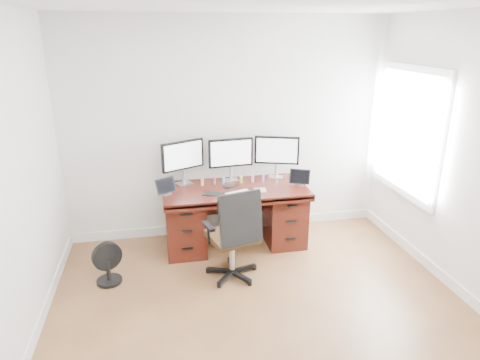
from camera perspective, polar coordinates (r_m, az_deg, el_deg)
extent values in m
plane|color=brown|center=(3.90, 4.65, -20.80)|extent=(4.50, 4.50, 0.00)
cube|color=white|center=(5.30, -1.61, 6.72)|extent=(4.00, 0.10, 2.70)
cube|color=white|center=(5.31, 21.43, 5.97)|extent=(0.04, 1.30, 1.50)
cube|color=white|center=(5.30, 21.25, 5.97)|extent=(0.01, 1.15, 1.35)
cube|color=#3F130C|center=(5.06, -0.67, -1.30)|extent=(1.70, 0.80, 0.05)
cube|color=#3F130C|center=(5.16, -7.36, -5.54)|extent=(0.45, 0.70, 0.70)
cube|color=#3F130C|center=(5.36, 5.67, -4.49)|extent=(0.45, 0.70, 0.70)
cube|color=black|center=(5.41, -1.25, -2.43)|extent=(0.74, 0.03, 0.40)
cylinder|color=black|center=(4.73, -1.05, -12.16)|extent=(0.66, 0.66, 0.08)
cylinder|color=silver|center=(4.61, -1.07, -9.69)|extent=(0.06, 0.06, 0.39)
cube|color=#3C2612|center=(4.52, -1.09, -7.55)|extent=(0.56, 0.55, 0.07)
cube|color=black|center=(4.22, 0.10, -5.21)|extent=(0.44, 0.16, 0.53)
cube|color=black|center=(4.35, -4.25, -6.15)|extent=(0.11, 0.24, 0.03)
cube|color=black|center=(4.55, 1.91, -4.94)|extent=(0.11, 0.24, 0.03)
cylinder|color=black|center=(4.82, -17.01, -12.72)|extent=(0.26, 0.26, 0.03)
cylinder|color=black|center=(4.76, -17.16, -11.43)|extent=(0.04, 0.04, 0.22)
cylinder|color=black|center=(4.68, -17.34, -9.79)|extent=(0.31, 0.19, 0.31)
cube|color=silver|center=(5.23, -7.48, -0.40)|extent=(0.22, 0.20, 0.01)
cylinder|color=silver|center=(5.20, -7.52, 0.48)|extent=(0.04, 0.04, 0.18)
cube|color=black|center=(5.12, -7.65, 3.28)|extent=(0.51, 0.27, 0.35)
cube|color=white|center=(5.11, -7.54, 3.23)|extent=(0.45, 0.22, 0.30)
cube|color=silver|center=(5.30, -1.21, 0.01)|extent=(0.19, 0.15, 0.01)
cylinder|color=silver|center=(5.27, -1.22, 0.88)|extent=(0.04, 0.04, 0.18)
cube|color=black|center=(5.19, -1.24, 3.66)|extent=(0.55, 0.08, 0.35)
cube|color=white|center=(5.17, -1.18, 3.60)|extent=(0.50, 0.04, 0.30)
cube|color=silver|center=(5.42, 4.83, 0.41)|extent=(0.22, 0.19, 0.01)
cylinder|color=silver|center=(5.39, 4.85, 1.26)|extent=(0.04, 0.04, 0.18)
cube|color=black|center=(5.32, 4.93, 3.98)|extent=(0.53, 0.21, 0.35)
cube|color=white|center=(5.30, 4.92, 3.92)|extent=(0.47, 0.16, 0.30)
cube|color=silver|center=(4.92, -9.79, -1.80)|extent=(0.13, 0.12, 0.01)
cube|color=black|center=(4.89, -9.86, -0.77)|extent=(0.24, 0.18, 0.17)
cube|color=silver|center=(5.19, 7.96, -0.56)|extent=(0.12, 0.11, 0.01)
cube|color=black|center=(5.16, 8.01, 0.42)|extent=(0.25, 0.16, 0.17)
cube|color=white|center=(4.87, -0.20, -1.74)|extent=(0.31, 0.21, 0.01)
cube|color=silver|center=(4.97, 2.71, -1.35)|extent=(0.15, 0.15, 0.01)
cube|color=black|center=(4.87, -3.73, -1.81)|extent=(0.25, 0.20, 0.01)
cube|color=black|center=(5.06, -1.37, -0.93)|extent=(0.16, 0.12, 0.01)
cylinder|color=orange|center=(5.13, -5.06, -0.41)|extent=(0.03, 0.03, 0.06)
sphere|color=orange|center=(5.11, -5.07, 0.06)|extent=(0.04, 0.04, 0.04)
cylinder|color=brown|center=(5.14, -3.46, -0.31)|extent=(0.03, 0.03, 0.06)
sphere|color=brown|center=(5.13, -3.47, 0.17)|extent=(0.04, 0.04, 0.04)
cylinder|color=#4E95D7|center=(5.16, -2.24, -0.23)|extent=(0.03, 0.03, 0.06)
sphere|color=#4E95D7|center=(5.14, -2.24, 0.25)|extent=(0.04, 0.04, 0.04)
cylinder|color=#CAC956|center=(5.19, 0.14, -0.07)|extent=(0.03, 0.03, 0.06)
sphere|color=#CAC956|center=(5.18, 0.14, 0.40)|extent=(0.04, 0.04, 0.04)
cylinder|color=pink|center=(5.22, 1.68, 0.03)|extent=(0.03, 0.03, 0.06)
sphere|color=pink|center=(5.21, 1.69, 0.50)|extent=(0.04, 0.04, 0.04)
cylinder|color=#9B67D1|center=(5.25, 3.09, 0.13)|extent=(0.03, 0.03, 0.06)
sphere|color=#9B67D1|center=(5.24, 3.10, 0.59)|extent=(0.04, 0.04, 0.04)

